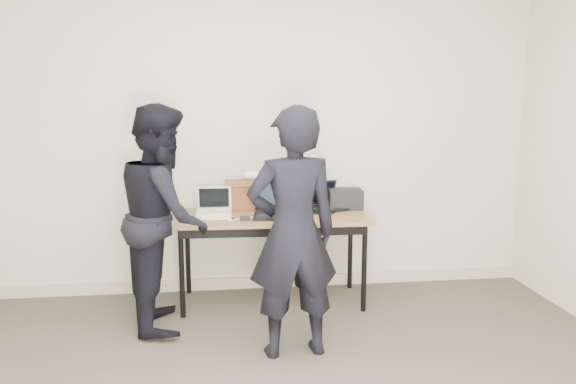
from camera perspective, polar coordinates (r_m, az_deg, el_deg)
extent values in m
cube|color=beige|center=(4.72, -2.22, 6.17)|extent=(4.50, 0.05, 2.70)
cube|color=brown|center=(4.44, -1.65, -2.53)|extent=(1.52, 0.70, 0.03)
cylinder|color=black|center=(4.29, -10.74, -8.13)|extent=(0.04, 0.04, 0.68)
cylinder|color=black|center=(4.37, 7.74, -7.69)|extent=(0.04, 0.04, 0.68)
cylinder|color=black|center=(4.79, -10.14, -6.17)|extent=(0.04, 0.04, 0.68)
cylinder|color=black|center=(4.87, 6.34, -5.82)|extent=(0.04, 0.04, 0.68)
cube|color=black|center=(4.17, -1.40, -4.14)|extent=(1.40, 0.07, 0.06)
cube|color=beige|center=(4.39, -7.55, -2.31)|extent=(0.28, 0.24, 0.03)
cube|color=#F0E6CC|center=(4.35, -7.56, -2.14)|extent=(0.23, 0.13, 0.01)
cube|color=beige|center=(4.49, -7.52, -0.58)|extent=(0.27, 0.05, 0.19)
cube|color=black|center=(4.48, -7.52, -0.58)|extent=(0.24, 0.04, 0.16)
cube|color=beige|center=(4.49, -7.50, -1.80)|extent=(0.25, 0.02, 0.01)
cube|color=black|center=(4.32, -1.22, -2.46)|extent=(0.38, 0.30, 0.02)
cube|color=black|center=(4.29, -1.23, -2.36)|extent=(0.30, 0.18, 0.01)
cube|color=black|center=(4.46, -1.17, -0.35)|extent=(0.35, 0.12, 0.25)
cube|color=#26333F|center=(4.45, -1.17, -0.34)|extent=(0.30, 0.09, 0.20)
cube|color=black|center=(4.45, -1.18, -1.95)|extent=(0.31, 0.06, 0.02)
cube|color=black|center=(4.61, 4.03, -1.72)|extent=(0.37, 0.32, 0.02)
cube|color=black|center=(4.58, 4.21, -1.62)|extent=(0.28, 0.20, 0.01)
cube|color=black|center=(4.71, 3.13, -0.07)|extent=(0.31, 0.18, 0.21)
cube|color=black|center=(4.70, 3.17, -0.06)|extent=(0.27, 0.15, 0.17)
cube|color=black|center=(4.70, 3.32, -1.35)|extent=(0.26, 0.11, 0.01)
cube|color=brown|center=(4.61, -4.15, -0.32)|extent=(0.36, 0.16, 0.24)
cube|color=brown|center=(4.53, -4.12, 0.78)|extent=(0.36, 0.08, 0.07)
cube|color=brown|center=(4.63, -2.17, -0.52)|extent=(0.02, 0.10, 0.02)
ellipsoid|color=white|center=(4.59, -3.80, 1.70)|extent=(0.14, 0.12, 0.08)
cube|color=black|center=(4.69, 5.81, -0.69)|extent=(0.29, 0.25, 0.16)
cube|color=black|center=(4.24, -4.39, -2.69)|extent=(0.08, 0.05, 0.03)
cube|color=silver|center=(4.31, -1.45, -2.60)|extent=(0.21, 0.15, 0.01)
cube|color=silver|center=(4.30, -4.44, -2.67)|extent=(0.25, 0.14, 0.01)
cube|color=black|center=(4.66, 0.16, -1.64)|extent=(0.25, 0.04, 0.01)
cube|color=black|center=(4.39, -7.16, -2.45)|extent=(0.26, 0.22, 0.01)
cube|color=black|center=(4.53, 4.93, -2.01)|extent=(0.15, 0.23, 0.01)
cube|color=black|center=(4.45, 2.22, -2.20)|extent=(0.31, 0.15, 0.01)
imported|color=black|center=(3.52, 0.50, -4.23)|extent=(0.62, 0.45, 1.60)
imported|color=black|center=(4.10, -12.49, -2.44)|extent=(0.66, 0.82, 1.60)
cube|color=#B2A993|center=(4.94, -2.08, -9.09)|extent=(4.50, 0.03, 0.10)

